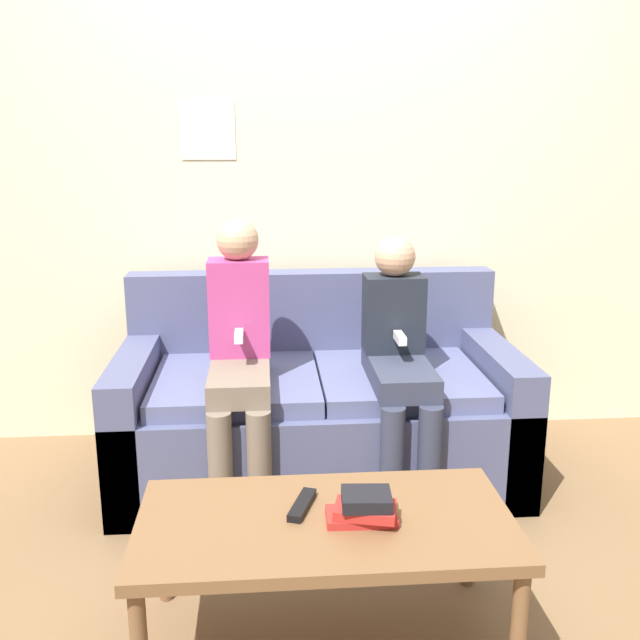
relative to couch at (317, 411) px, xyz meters
The scene contains 8 objects.
ground_plane 0.61m from the couch, 90.00° to the right, with size 10.00×10.00×0.00m, color brown.
wall_back 1.14m from the couch, 90.01° to the left, with size 8.00×0.06×2.60m.
couch is the anchor object (origin of this frame).
coffee_table 1.08m from the couch, 93.23° to the right, with size 1.06×0.54×0.39m.
person_left 0.50m from the couch, 148.54° to the right, with size 0.24×0.57×1.12m.
person_right 0.48m from the couch, 33.82° to the right, with size 0.24×0.57×1.04m.
tv_remote 1.03m from the couch, 96.88° to the right, with size 0.09×0.17×0.02m.
book_stack 1.11m from the couch, 87.67° to the right, with size 0.20×0.14×0.09m.
Camera 1 is at (-0.22, -2.32, 1.43)m, focal length 40.00 mm.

